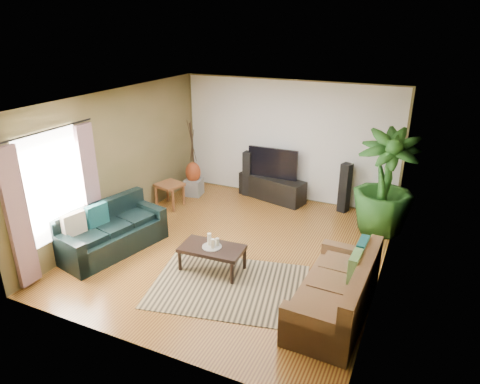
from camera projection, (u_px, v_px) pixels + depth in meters
The scene contains 28 objects.
floor at pixel (235, 249), 7.76m from camera, with size 5.50×5.50×0.00m, color olive.
ceiling at pixel (235, 100), 6.75m from camera, with size 5.50×5.50×0.00m, color white.
wall_back at pixel (288, 141), 9.57m from camera, with size 5.00×5.00×0.00m, color brown.
wall_front at pixel (133, 255), 4.94m from camera, with size 5.00×5.00×0.00m, color brown.
wall_left at pixel (118, 161), 8.22m from camera, with size 5.50×5.50×0.00m, color brown.
wall_right at pixel (389, 204), 6.28m from camera, with size 5.50×5.50×0.00m, color brown.
backwall_panel at pixel (287, 141), 9.56m from camera, with size 4.90×4.90×0.00m, color white.
window_pane at pixel (53, 186), 6.85m from camera, with size 1.80×1.80×0.00m, color white.
curtain_near at pixel (18, 219), 6.29m from camera, with size 0.08×0.35×2.20m, color gray.
curtain_far at pixel (91, 185), 7.55m from camera, with size 0.08×0.35×2.20m, color gray.
curtain_rod at pixel (45, 131), 6.49m from camera, with size 0.03×0.03×1.90m, color black.
sofa_left at pixel (112, 229), 7.58m from camera, with size 1.90×0.82×0.85m, color black.
sofa_right at pixel (335, 287), 5.93m from camera, with size 1.98×0.89×0.85m, color brown.
area_rug at pixel (229, 286), 6.68m from camera, with size 2.38×1.69×0.01m, color tan.
coffee_table at pixel (212, 258), 7.06m from camera, with size 1.04×0.56×0.42m, color black.
candle_tray at pixel (212, 247), 6.97m from camera, with size 0.32×0.32×0.01m, color gray.
candle_tall at pixel (209, 239), 6.98m from camera, with size 0.07×0.07×0.21m, color beige.
candle_mid at pixel (213, 244), 6.89m from camera, with size 0.07×0.07×0.16m, color white.
candle_short at pixel (217, 242), 6.97m from camera, with size 0.07×0.07×0.13m, color beige.
tv_stand at pixel (272, 188), 9.86m from camera, with size 1.59×0.48×0.53m, color black.
television at pixel (273, 163), 9.63m from camera, with size 1.16×0.06×0.69m, color black.
speaker_left at pixel (248, 174), 10.00m from camera, with size 0.19×0.21×1.06m, color black.
speaker_right at pixel (345, 188), 9.11m from camera, with size 0.19×0.22×1.08m, color black.
potted_plant at pixel (385, 183), 8.08m from camera, with size 1.13×1.13×2.02m, color #20511B.
plant_pot at pixel (379, 224), 8.41m from camera, with size 0.37×0.37×0.29m, color black.
pedestal at pixel (194, 187), 10.12m from camera, with size 0.39×0.39×0.39m, color gray.
vase at pixel (193, 172), 9.98m from camera, with size 0.35×0.35×0.49m, color maroon.
side_table at pixel (170, 195), 9.46m from camera, with size 0.51×0.51×0.54m, color brown.
Camera 1 is at (2.92, -6.15, 3.87)m, focal length 32.00 mm.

